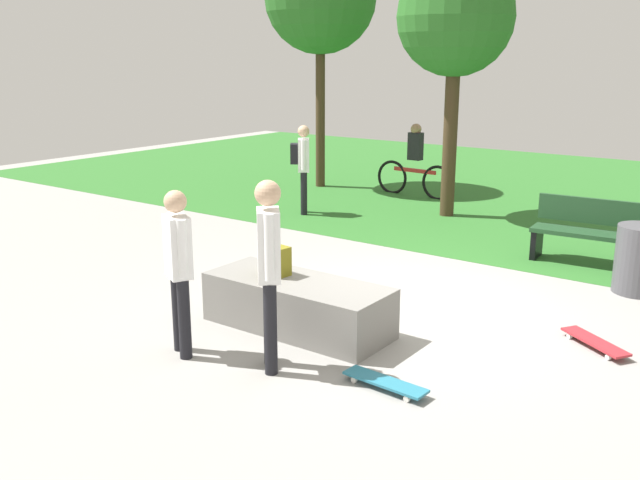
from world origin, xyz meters
The scene contains 13 objects.
ground_plane centered at (0.00, 0.00, 0.00)m, with size 28.00×28.00×0.00m, color gray.
grass_lawn centered at (0.00, 8.11, 0.00)m, with size 26.60×11.78×0.01m, color #2D6B28.
concrete_ledge centered at (-0.63, -1.20, 0.27)m, with size 2.04×0.81×0.54m, color gray.
backpack_on_ledge centered at (-0.94, -1.18, 0.70)m, with size 0.28×0.20×0.32m, color olive.
skater_performing_trick centered at (-1.15, -2.39, 0.95)m, with size 0.39×0.33×1.64m.
skater_watching centered at (-0.23, -2.14, 1.06)m, with size 0.36×0.37×1.79m.
skateboard_by_ledge centered at (0.86, -1.87, 0.06)m, with size 0.81×0.25×0.08m.
skateboard_spare centered at (2.09, 0.15, 0.06)m, with size 0.78×0.61×0.08m.
park_bench_far_left centered at (1.20, 3.12, 0.48)m, with size 1.63×0.58×0.91m.
tree_broad_elm centered at (-1.82, 4.75, 3.43)m, with size 2.02×2.02×4.48m.
trash_bin centered at (2.03, 2.22, 0.42)m, with size 0.60×0.60×0.84m, color #4C4C51.
pedestrian_with_backpack centered at (-4.04, 3.32, 0.97)m, with size 0.45×0.44×1.62m.
cyclist_on_bicycle centered at (-3.19, 6.03, 0.63)m, with size 1.82×0.22×1.52m.
Camera 1 is at (3.75, -6.82, 2.86)m, focal length 39.73 mm.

